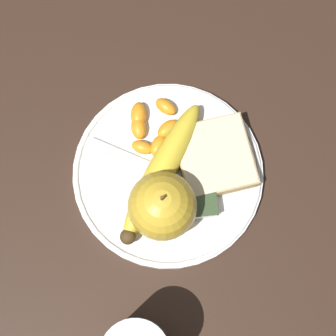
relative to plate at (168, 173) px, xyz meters
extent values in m
plane|color=#332116|center=(0.00, 0.00, -0.01)|extent=(3.00, 3.00, 0.00)
cylinder|color=white|center=(0.00, 0.00, 0.00)|extent=(0.24, 0.24, 0.01)
torus|color=white|center=(0.00, 0.00, 0.00)|extent=(0.24, 0.24, 0.01)
sphere|color=gold|center=(0.05, -0.01, 0.04)|extent=(0.08, 0.08, 0.08)
cylinder|color=brown|center=(0.05, -0.01, 0.09)|extent=(0.00, 0.00, 0.01)
ellipsoid|color=yellow|center=(0.00, -0.01, 0.02)|extent=(0.18, 0.13, 0.03)
sphere|color=#473319|center=(0.08, -0.06, 0.02)|extent=(0.02, 0.02, 0.02)
cube|color=tan|center=(-0.01, 0.06, 0.02)|extent=(0.10, 0.10, 0.02)
cube|color=beige|center=(-0.01, 0.06, 0.02)|extent=(0.10, 0.10, 0.02)
cube|color=silver|center=(-0.02, -0.04, 0.01)|extent=(0.07, 0.10, 0.00)
cube|color=silver|center=(0.02, 0.03, 0.01)|extent=(0.05, 0.06, 0.00)
cube|color=white|center=(0.04, 0.04, 0.01)|extent=(0.04, 0.03, 0.02)
cube|color=#334728|center=(0.04, 0.04, 0.02)|extent=(0.04, 0.04, 0.00)
ellipsoid|color=orange|center=(-0.03, -0.03, 0.01)|extent=(0.03, 0.03, 0.02)
ellipsoid|color=orange|center=(-0.03, -0.01, 0.01)|extent=(0.03, 0.03, 0.02)
ellipsoid|color=orange|center=(-0.02, 0.01, 0.01)|extent=(0.03, 0.03, 0.01)
ellipsoid|color=orange|center=(-0.08, 0.01, 0.01)|extent=(0.03, 0.03, 0.02)
ellipsoid|color=orange|center=(-0.05, 0.01, 0.01)|extent=(0.03, 0.03, 0.02)
ellipsoid|color=orange|center=(-0.08, -0.03, 0.01)|extent=(0.04, 0.03, 0.02)
ellipsoid|color=orange|center=(-0.06, -0.03, 0.01)|extent=(0.03, 0.02, 0.02)
camera|label=1|loc=(0.18, -0.02, 0.68)|focal=60.00mm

